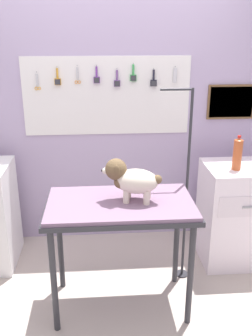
{
  "coord_description": "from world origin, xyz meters",
  "views": [
    {
      "loc": [
        -0.13,
        -2.24,
        2.02
      ],
      "look_at": [
        0.06,
        0.24,
        1.1
      ],
      "focal_mm": 40.67,
      "sensor_mm": 36.0,
      "label": 1
    }
  ],
  "objects_px": {
    "grooming_arm": "(185,196)",
    "dog": "(131,179)",
    "soda_bottle": "(238,154)",
    "grooming_table": "(121,213)",
    "cabinet_right": "(240,214)"
  },
  "relations": [
    {
      "from": "dog",
      "to": "cabinet_right",
      "type": "xyz_separation_m",
      "value": [
        1.04,
        0.53,
        -0.58
      ]
    },
    {
      "from": "dog",
      "to": "grooming_arm",
      "type": "bearing_deg",
      "value": 33.27
    },
    {
      "from": "grooming_arm",
      "to": "dog",
      "type": "height_order",
      "value": "grooming_arm"
    },
    {
      "from": "cabinet_right",
      "to": "soda_bottle",
      "type": "distance_m",
      "value": 0.6
    },
    {
      "from": "grooming_arm",
      "to": "soda_bottle",
      "type": "xyz_separation_m",
      "value": [
        0.46,
        0.16,
        0.29
      ]
    },
    {
      "from": "grooming_table",
      "to": "cabinet_right",
      "type": "distance_m",
      "value": 1.28
    },
    {
      "from": "soda_bottle",
      "to": "dog",
      "type": "bearing_deg",
      "value": -153.2
    },
    {
      "from": "grooming_table",
      "to": "dog",
      "type": "distance_m",
      "value": 0.27
    },
    {
      "from": "grooming_arm",
      "to": "cabinet_right",
      "type": "relative_size",
      "value": 1.78
    },
    {
      "from": "grooming_arm",
      "to": "soda_bottle",
      "type": "relative_size",
      "value": 5.5
    },
    {
      "from": "cabinet_right",
      "to": "soda_bottle",
      "type": "relative_size",
      "value": 3.1
    },
    {
      "from": "grooming_table",
      "to": "soda_bottle",
      "type": "height_order",
      "value": "soda_bottle"
    },
    {
      "from": "grooming_arm",
      "to": "soda_bottle",
      "type": "bearing_deg",
      "value": 19.33
    },
    {
      "from": "grooming_arm",
      "to": "soda_bottle",
      "type": "height_order",
      "value": "grooming_arm"
    },
    {
      "from": "cabinet_right",
      "to": "soda_bottle",
      "type": "bearing_deg",
      "value": -149.0
    }
  ]
}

